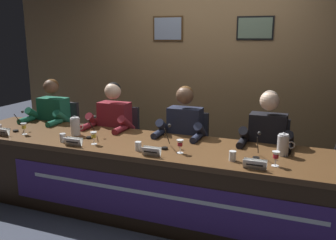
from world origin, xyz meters
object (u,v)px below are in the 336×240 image
at_px(water_cup_center, 138,147).
at_px(nameplate_right, 255,164).
at_px(panelist_far_left, 50,121).
at_px(juice_glass_far_left, 24,127).
at_px(microphone_left, 91,131).
at_px(water_cup_right, 233,156).
at_px(nameplate_center, 151,151).
at_px(juice_glass_center, 180,144).
at_px(microphone_right, 257,150).
at_px(panelist_center, 182,135).
at_px(water_pitcher_left_side, 75,126).
at_px(microphone_center, 166,140).
at_px(water_cup_left, 63,138).
at_px(chair_right, 267,163).
at_px(water_pitcher_right_side, 283,145).
at_px(juice_glass_left, 94,136).
at_px(conference_table, 163,170).
at_px(nameplate_far_left, 2,132).
at_px(chair_left, 120,145).
at_px(chair_far_left, 62,138).
at_px(juice_glass_right, 276,156).
at_px(chair_center, 188,154).
at_px(panelist_left, 111,127).
at_px(panelist_right, 266,143).
at_px(microphone_far_left, 18,124).
at_px(nameplate_left, 73,142).

xyz_separation_m(water_cup_center, nameplate_right, (1.07, -0.09, 0.00)).
height_order(panelist_far_left, juice_glass_far_left, panelist_far_left).
bearing_deg(microphone_left, water_cup_right, -6.55).
xyz_separation_m(nameplate_center, juice_glass_center, (0.21, 0.16, 0.05)).
bearing_deg(microphone_left, microphone_right, -0.81).
bearing_deg(panelist_center, nameplate_right, -41.34).
relative_size(water_cup_right, water_pitcher_left_side, 0.40).
bearing_deg(microphone_center, water_cup_left, -169.80).
height_order(chair_right, water_pitcher_right_side, water_pitcher_right_side).
xyz_separation_m(juice_glass_left, nameplate_right, (1.56, -0.11, -0.05)).
bearing_deg(water_cup_center, conference_table, 34.65).
relative_size(panelist_center, water_pitcher_left_side, 5.89).
relative_size(microphone_center, chair_right, 0.24).
bearing_deg(panelist_center, nameplate_far_left, -157.14).
distance_m(chair_left, nameplate_center, 1.33).
xyz_separation_m(chair_far_left, chair_left, (0.88, 0.00, 0.00)).
height_order(water_cup_center, juice_glass_right, juice_glass_right).
bearing_deg(nameplate_far_left, chair_center, 28.14).
height_order(conference_table, panelist_left, panelist_left).
relative_size(microphone_left, chair_right, 0.24).
relative_size(water_cup_left, water_pitcher_left_side, 0.40).
xyz_separation_m(chair_far_left, panelist_far_left, (0.00, -0.20, 0.28)).
bearing_deg(conference_table, chair_center, 90.20).
relative_size(chair_far_left, microphone_left, 4.21).
bearing_deg(chair_far_left, chair_right, 0.00).
xyz_separation_m(water_cup_left, water_pitcher_left_side, (-0.03, 0.26, 0.06)).
xyz_separation_m(juice_glass_far_left, water_cup_right, (2.25, -0.01, -0.05)).
distance_m(conference_table, nameplate_far_left, 1.80).
bearing_deg(panelist_right, water_cup_right, -107.77).
height_order(microphone_far_left, panelist_left, panelist_left).
height_order(juice_glass_far_left, panelist_left, panelist_left).
bearing_deg(chair_left, panelist_right, -6.51).
bearing_deg(water_cup_right, water_pitcher_right_side, 38.86).
relative_size(nameplate_far_left, water_cup_right, 2.13).
height_order(microphone_far_left, water_pitcher_right_side, microphone_far_left).
relative_size(nameplate_left, chair_right, 0.21).
distance_m(panelist_left, juice_glass_right, 2.00).
relative_size(nameplate_left, microphone_left, 0.88).
xyz_separation_m(panelist_left, chair_center, (0.88, 0.20, -0.28)).
xyz_separation_m(panelist_far_left, chair_right, (2.63, 0.20, -0.28)).
bearing_deg(juice_glass_center, panelist_left, 150.20).
distance_m(conference_table, panelist_center, 0.59).
height_order(juice_glass_left, water_pitcher_right_side, water_pitcher_right_side).
relative_size(nameplate_far_left, water_pitcher_left_side, 0.86).
bearing_deg(juice_glass_left, panelist_center, 44.03).
relative_size(water_cup_left, microphone_right, 0.39).
distance_m(chair_left, nameplate_right, 2.03).
xyz_separation_m(nameplate_left, microphone_left, (0.00, 0.31, 0.03)).
xyz_separation_m(juice_glass_center, water_cup_right, (0.48, -0.03, -0.05)).
height_order(nameplate_far_left, panelist_right, panelist_right).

